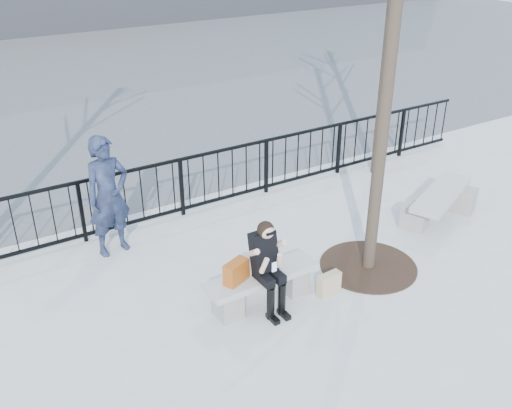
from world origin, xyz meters
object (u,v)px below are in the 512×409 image
seated_woman (268,268)px  standing_man (108,196)px  bench_main (262,285)px  bench_second (440,202)px

seated_woman → standing_man: 2.93m
bench_main → standing_man: size_ratio=0.84×
bench_second → seated_woman: bearing=164.5°
standing_man → bench_main: bearing=-72.3°
standing_man → bench_second: bearing=-30.8°
bench_main → seated_woman: seated_woman is taller
bench_second → seated_woman: size_ratio=1.37×
bench_main → standing_man: (-1.28, 2.45, 0.68)m
seated_woman → standing_man: bearing=116.2°
bench_second → standing_man: size_ratio=0.93×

